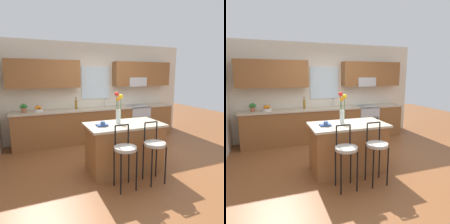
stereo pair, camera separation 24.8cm
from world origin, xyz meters
TOP-DOWN VIEW (x-y plane):
  - ground_plane at (0.00, 0.00)m, footprint 14.00×14.00m
  - back_wall_assembly at (0.02, 1.98)m, footprint 5.60×0.50m
  - counter_run at (0.00, 1.70)m, footprint 4.56×0.64m
  - sink_faucet at (0.22, 1.84)m, footprint 0.02×0.13m
  - oven_range at (1.19, 1.68)m, footprint 0.60×0.64m
  - kitchen_island at (-0.15, -0.26)m, footprint 1.44×0.80m
  - bar_stool_near at (-0.43, -0.87)m, footprint 0.36×0.36m
  - bar_stool_middle at (0.12, -0.87)m, footprint 0.36×0.36m
  - flower_vase at (-0.25, -0.19)m, footprint 0.15×0.13m
  - mug_ceramic at (-0.60, -0.30)m, footprint 0.08×0.08m
  - cookbook at (-0.60, -0.27)m, footprint 0.20×0.15m
  - fruit_bowl_oranges at (-1.60, 1.70)m, footprint 0.24×0.24m
  - bottle_olive_oil at (-0.64, 1.70)m, footprint 0.06×0.06m
  - potted_plant_small at (-1.93, 1.70)m, footprint 0.18×0.12m

SIDE VIEW (x-z plane):
  - ground_plane at x=0.00m, z-range 0.00..0.00m
  - oven_range at x=1.19m, z-range 0.00..0.92m
  - kitchen_island at x=-0.15m, z-range 0.00..0.92m
  - counter_run at x=0.00m, z-range 0.01..0.93m
  - bar_stool_near at x=-0.43m, z-range 0.11..1.16m
  - bar_stool_middle at x=0.12m, z-range 0.11..1.16m
  - cookbook at x=-0.60m, z-range 0.92..0.95m
  - mug_ceramic at x=-0.60m, z-range 0.92..1.01m
  - fruit_bowl_oranges at x=-1.60m, z-range 0.89..1.05m
  - potted_plant_small at x=-1.93m, z-range 0.93..1.15m
  - bottle_olive_oil at x=-0.64m, z-range 0.89..1.22m
  - sink_faucet at x=0.22m, z-range 0.95..1.18m
  - flower_vase at x=-0.25m, z-range 0.92..1.52m
  - back_wall_assembly at x=0.02m, z-range 0.16..2.86m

